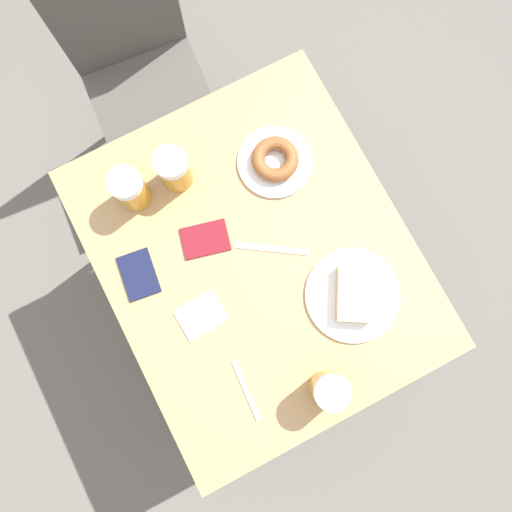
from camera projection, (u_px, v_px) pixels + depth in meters
The scene contains 13 objects.
ground_plane at pixel (256, 286), 2.09m from camera, with size 8.00×8.00×0.00m, color #666059.
table at pixel (256, 261), 1.41m from camera, with size 0.80×0.96×0.76m.
chair at pixel (136, 61), 1.67m from camera, with size 0.43×0.43×0.90m.
plate_with_cake at pixel (353, 295), 1.31m from camera, with size 0.25×0.25×0.05m.
plate_with_donut at pixel (275, 160), 1.37m from camera, with size 0.21×0.21×0.05m.
beer_mug_left at pixel (328, 391), 1.22m from camera, with size 0.09×0.09×0.14m.
beer_mug_center at pixel (130, 189), 1.30m from camera, with size 0.09×0.09×0.14m.
beer_mug_right at pixel (174, 170), 1.31m from camera, with size 0.09×0.09×0.14m.
napkin_folded at pixel (201, 316), 1.32m from camera, with size 0.12×0.10×0.00m.
fork at pixel (246, 391), 1.28m from camera, with size 0.02×0.16×0.00m.
knife at pixel (272, 249), 1.34m from camera, with size 0.17×0.12×0.00m.
passport_near_edge at pixel (205, 239), 1.35m from camera, with size 0.14×0.12×0.01m.
passport_far_edge at pixel (139, 275), 1.33m from camera, with size 0.10×0.14×0.01m.
Camera 1 is at (-0.10, -0.19, 2.09)m, focal length 35.00 mm.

